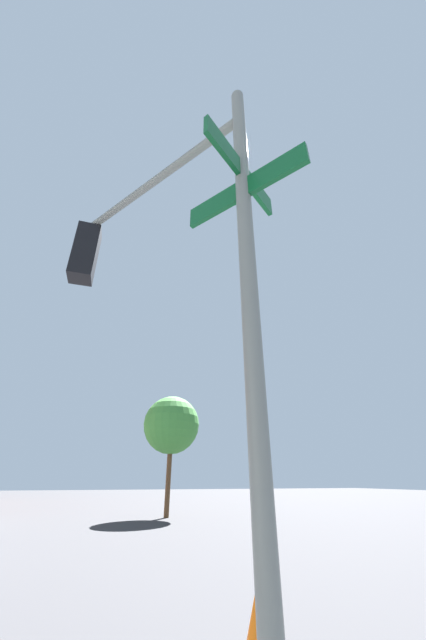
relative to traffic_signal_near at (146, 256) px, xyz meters
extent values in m
cylinder|color=slate|center=(-0.92, -0.68, -1.03)|extent=(0.12, 0.12, 5.01)
cylinder|color=slate|center=(0.03, 0.02, 1.07)|extent=(1.96, 1.48, 0.09)
cube|color=black|center=(0.99, 0.73, 0.62)|extent=(0.28, 0.28, 0.80)
sphere|color=red|center=(1.11, 0.82, 0.87)|extent=(0.18, 0.18, 0.18)
sphere|color=orange|center=(1.11, 0.82, 0.62)|extent=(0.18, 0.18, 0.18)
sphere|color=green|center=(1.11, 0.82, 0.37)|extent=(0.18, 0.18, 0.18)
cube|color=#0F5128|center=(-0.92, -0.68, 0.13)|extent=(0.91, 0.68, 0.20)
cube|color=#0F5128|center=(-0.92, -0.68, 0.35)|extent=(0.63, 0.83, 0.20)
cylinder|color=#4C331E|center=(14.50, -2.79, -1.96)|extent=(0.24, 0.24, 3.15)
sphere|color=#387A33|center=(14.50, -2.79, 0.62)|extent=(2.88, 2.88, 2.88)
cone|color=orange|center=(0.95, -1.40, -3.22)|extent=(0.36, 0.36, 0.63)
camera|label=1|loc=(-2.57, 0.08, -1.99)|focal=17.65mm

